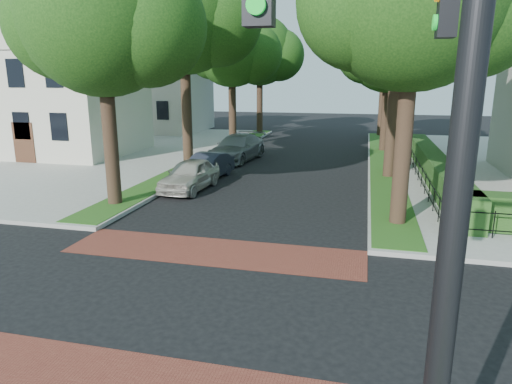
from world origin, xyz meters
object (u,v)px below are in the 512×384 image
parked_car_front (190,175)px  parked_car_middle (207,167)px  traffic_signal (437,119)px  parked_car_rear (237,148)px

parked_car_front → parked_car_middle: parked_car_front is taller
traffic_signal → parked_car_rear: bearing=110.3°
parked_car_front → parked_car_middle: bearing=93.2°
traffic_signal → parked_car_middle: size_ratio=1.99×
parked_car_middle → parked_car_rear: 5.75m
parked_car_front → parked_car_rear: size_ratio=0.75×
parked_car_rear → parked_car_front: bearing=-83.2°
traffic_signal → parked_car_middle: 19.57m
traffic_signal → parked_car_front: 17.54m
traffic_signal → parked_car_front: size_ratio=1.91×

